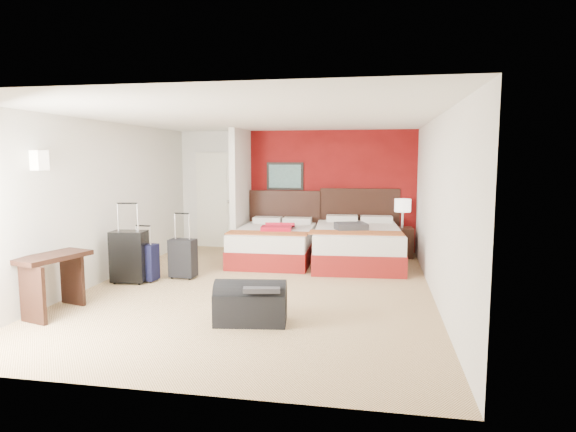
% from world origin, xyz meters
% --- Properties ---
extents(ground, '(6.50, 6.50, 0.00)m').
position_xyz_m(ground, '(0.00, 0.00, 0.00)').
color(ground, tan).
rests_on(ground, ground).
extents(room_walls, '(5.02, 6.52, 2.50)m').
position_xyz_m(room_walls, '(-1.40, 1.42, 1.26)').
color(room_walls, silver).
rests_on(room_walls, ground).
extents(red_accent_panel, '(3.50, 0.04, 2.50)m').
position_xyz_m(red_accent_panel, '(0.75, 3.23, 1.25)').
color(red_accent_panel, maroon).
rests_on(red_accent_panel, ground).
extents(partition_wall, '(0.12, 1.20, 2.50)m').
position_xyz_m(partition_wall, '(-1.00, 2.61, 1.25)').
color(partition_wall, silver).
rests_on(partition_wall, ground).
extents(entry_door, '(0.82, 0.06, 2.05)m').
position_xyz_m(entry_door, '(-1.75, 3.20, 1.02)').
color(entry_door, silver).
rests_on(entry_door, ground).
extents(bed_left, '(1.46, 2.05, 0.61)m').
position_xyz_m(bed_left, '(-0.18, 2.00, 0.30)').
color(bed_left, white).
rests_on(bed_left, ground).
extents(bed_right, '(1.69, 2.31, 0.66)m').
position_xyz_m(bed_right, '(1.36, 2.01, 0.33)').
color(bed_right, white).
rests_on(bed_right, ground).
extents(red_suitcase_open, '(0.62, 0.80, 0.09)m').
position_xyz_m(red_suitcase_open, '(-0.08, 1.90, 0.65)').
color(red_suitcase_open, red).
rests_on(red_suitcase_open, bed_left).
extents(jacket_bundle, '(0.63, 0.56, 0.13)m').
position_xyz_m(jacket_bundle, '(1.26, 1.71, 0.73)').
color(jacket_bundle, '#3E3E43').
rests_on(jacket_bundle, bed_right).
extents(nightstand, '(0.44, 0.44, 0.58)m').
position_xyz_m(nightstand, '(2.20, 2.76, 0.29)').
color(nightstand, black).
rests_on(nightstand, ground).
extents(table_lamp, '(0.41, 0.41, 0.56)m').
position_xyz_m(table_lamp, '(2.20, 2.76, 0.86)').
color(table_lamp, white).
rests_on(table_lamp, nightstand).
extents(suitcase_black, '(0.55, 0.37, 0.78)m').
position_xyz_m(suitcase_black, '(-2.05, -0.02, 0.39)').
color(suitcase_black, black).
rests_on(suitcase_black, ground).
extents(suitcase_charcoal, '(0.43, 0.29, 0.61)m').
position_xyz_m(suitcase_charcoal, '(-1.35, 0.41, 0.30)').
color(suitcase_charcoal, black).
rests_on(suitcase_charcoal, ground).
extents(suitcase_navy, '(0.42, 0.28, 0.56)m').
position_xyz_m(suitcase_navy, '(-1.87, 0.11, 0.28)').
color(suitcase_navy, black).
rests_on(suitcase_navy, ground).
extents(duffel_bag, '(0.88, 0.55, 0.42)m').
position_xyz_m(duffel_bag, '(0.26, -1.48, 0.21)').
color(duffel_bag, black).
rests_on(duffel_bag, ground).
extents(jacket_draped, '(0.48, 0.43, 0.06)m').
position_xyz_m(jacket_draped, '(0.41, -1.53, 0.45)').
color(jacket_draped, '#333338').
rests_on(jacket_draped, duffel_bag).
extents(desk, '(0.67, 0.98, 0.75)m').
position_xyz_m(desk, '(-2.24, -1.56, 0.37)').
color(desk, black).
rests_on(desk, ground).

